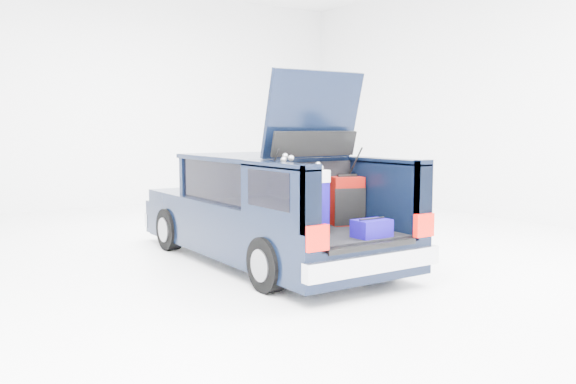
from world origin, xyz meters
TOP-DOWN VIEW (x-y plane):
  - ground at (0.00, 0.00)m, footprint 14.00×14.00m
  - car at (-0.00, 0.11)m, footprint 1.87×4.65m
  - red_suitcase at (0.50, -1.09)m, footprint 0.44×0.36m
  - black_golf_bag at (-0.50, -1.25)m, footprint 0.33×0.36m
  - blue_golf_bag at (-0.17, -1.42)m, footprint 0.29×0.29m
  - blue_duffel at (0.20, -1.90)m, footprint 0.42×0.28m

SIDE VIEW (x-z plane):
  - ground at x=0.00m, z-range 0.00..0.00m
  - car at x=0.00m, z-range -0.56..1.91m
  - blue_duffel at x=0.20m, z-range 0.59..0.81m
  - red_suitcase at x=0.50m, z-range 0.58..1.22m
  - blue_golf_bag at x=-0.17m, z-range 0.56..1.39m
  - black_golf_bag at x=-0.50m, z-range 0.56..1.47m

